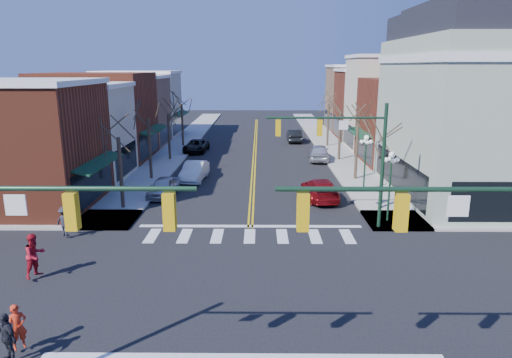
{
  "coord_description": "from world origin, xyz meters",
  "views": [
    {
      "loc": [
        0.55,
        -17.47,
        9.14
      ],
      "look_at": [
        0.33,
        8.04,
        2.8
      ],
      "focal_mm": 32.0,
      "sensor_mm": 36.0,
      "label": 1
    }
  ],
  "objects_px": {
    "pedestrian_dark_a": "(7,337)",
    "lamppost_midblock": "(365,154)",
    "car_right_near": "(320,189)",
    "car_right_mid": "(319,152)",
    "victorian_corner": "(490,103)",
    "pedestrian_red_b": "(35,255)",
    "pedestrian_dark_b": "(65,221)",
    "car_right_far": "(294,136)",
    "car_left_far": "(196,146)",
    "car_left_near": "(163,187)",
    "lamppost_corner": "(390,175)",
    "car_left_mid": "(194,171)",
    "pedestrian_red_a": "(18,327)"
  },
  "relations": [
    {
      "from": "pedestrian_dark_a",
      "to": "lamppost_midblock",
      "type": "bearing_deg",
      "value": 86.31
    },
    {
      "from": "car_right_near",
      "to": "car_right_mid",
      "type": "bearing_deg",
      "value": -101.93
    },
    {
      "from": "victorian_corner",
      "to": "pedestrian_red_b",
      "type": "height_order",
      "value": "victorian_corner"
    },
    {
      "from": "car_right_mid",
      "to": "pedestrian_dark_b",
      "type": "xyz_separation_m",
      "value": [
        -16.4,
        -21.21,
        0.15
      ]
    },
    {
      "from": "victorian_corner",
      "to": "car_right_far",
      "type": "distance_m",
      "value": 27.33
    },
    {
      "from": "lamppost_midblock",
      "to": "pedestrian_red_b",
      "type": "xyz_separation_m",
      "value": [
        -17.43,
        -14.13,
        -1.83
      ]
    },
    {
      "from": "car_left_far",
      "to": "pedestrian_red_b",
      "type": "distance_m",
      "value": 30.82
    },
    {
      "from": "car_left_near",
      "to": "car_right_mid",
      "type": "xyz_separation_m",
      "value": [
        12.8,
        12.87,
        0.15
      ]
    },
    {
      "from": "lamppost_corner",
      "to": "car_left_near",
      "type": "bearing_deg",
      "value": 158.87
    },
    {
      "from": "pedestrian_dark_a",
      "to": "pedestrian_dark_b",
      "type": "bearing_deg",
      "value": 138.12
    },
    {
      "from": "car_left_mid",
      "to": "pedestrian_dark_b",
      "type": "bearing_deg",
      "value": -106.76
    },
    {
      "from": "lamppost_corner",
      "to": "car_left_mid",
      "type": "height_order",
      "value": "lamppost_corner"
    },
    {
      "from": "lamppost_midblock",
      "to": "pedestrian_red_a",
      "type": "distance_m",
      "value": 24.88
    },
    {
      "from": "car_left_mid",
      "to": "car_left_far",
      "type": "relative_size",
      "value": 0.96
    },
    {
      "from": "car_right_mid",
      "to": "pedestrian_dark_b",
      "type": "distance_m",
      "value": 26.81
    },
    {
      "from": "car_left_mid",
      "to": "pedestrian_dark_a",
      "type": "height_order",
      "value": "pedestrian_dark_a"
    },
    {
      "from": "car_left_far",
      "to": "car_right_mid",
      "type": "distance_m",
      "value": 13.58
    },
    {
      "from": "car_left_far",
      "to": "pedestrian_dark_a",
      "type": "bearing_deg",
      "value": -86.6
    },
    {
      "from": "car_left_mid",
      "to": "car_right_mid",
      "type": "height_order",
      "value": "car_right_mid"
    },
    {
      "from": "car_left_near",
      "to": "pedestrian_dark_a",
      "type": "height_order",
      "value": "pedestrian_dark_a"
    },
    {
      "from": "pedestrian_red_a",
      "to": "pedestrian_dark_a",
      "type": "height_order",
      "value": "pedestrian_dark_a"
    },
    {
      "from": "car_right_mid",
      "to": "pedestrian_red_a",
      "type": "xyz_separation_m",
      "value": [
        -13.7,
        -31.38,
        0.1
      ]
    },
    {
      "from": "car_right_near",
      "to": "car_left_mid",
      "type": "bearing_deg",
      "value": -34.34
    },
    {
      "from": "car_left_far",
      "to": "car_right_far",
      "type": "relative_size",
      "value": 1.03
    },
    {
      "from": "victorian_corner",
      "to": "car_left_near",
      "type": "height_order",
      "value": "victorian_corner"
    },
    {
      "from": "car_right_far",
      "to": "lamppost_corner",
      "type": "bearing_deg",
      "value": 95.67
    },
    {
      "from": "pedestrian_dark_a",
      "to": "victorian_corner",
      "type": "bearing_deg",
      "value": 73.42
    },
    {
      "from": "lamppost_midblock",
      "to": "car_right_mid",
      "type": "xyz_separation_m",
      "value": [
        -1.8,
        12.02,
        -2.14
      ]
    },
    {
      "from": "car_left_near",
      "to": "car_left_far",
      "type": "distance_m",
      "value": 17.4
    },
    {
      "from": "car_left_near",
      "to": "car_left_mid",
      "type": "distance_m",
      "value": 4.94
    },
    {
      "from": "pedestrian_red_b",
      "to": "victorian_corner",
      "type": "bearing_deg",
      "value": -34.27
    },
    {
      "from": "pedestrian_red_b",
      "to": "pedestrian_dark_a",
      "type": "distance_m",
      "value": 6.18
    },
    {
      "from": "pedestrian_red_b",
      "to": "pedestrian_red_a",
      "type": "bearing_deg",
      "value": -131.93
    },
    {
      "from": "car_left_mid",
      "to": "pedestrian_red_b",
      "type": "height_order",
      "value": "pedestrian_red_b"
    },
    {
      "from": "lamppost_corner",
      "to": "pedestrian_dark_b",
      "type": "distance_m",
      "value": 18.51
    },
    {
      "from": "car_right_near",
      "to": "pedestrian_dark_a",
      "type": "distance_m",
      "value": 22.08
    },
    {
      "from": "pedestrian_red_b",
      "to": "pedestrian_dark_b",
      "type": "distance_m",
      "value": 5.0
    },
    {
      "from": "victorian_corner",
      "to": "car_left_far",
      "type": "distance_m",
      "value": 29.17
    },
    {
      "from": "lamppost_midblock",
      "to": "car_right_near",
      "type": "height_order",
      "value": "lamppost_midblock"
    },
    {
      "from": "car_left_near",
      "to": "car_left_mid",
      "type": "height_order",
      "value": "car_left_mid"
    },
    {
      "from": "car_left_far",
      "to": "car_right_mid",
      "type": "bearing_deg",
      "value": -14.69
    },
    {
      "from": "car_left_far",
      "to": "pedestrian_dark_b",
      "type": "xyz_separation_m",
      "value": [
        -3.6,
        -25.74,
        0.31
      ]
    },
    {
      "from": "lamppost_midblock",
      "to": "pedestrian_red_b",
      "type": "bearing_deg",
      "value": -140.96
    },
    {
      "from": "lamppost_corner",
      "to": "lamppost_midblock",
      "type": "xyz_separation_m",
      "value": [
        0.0,
        6.5,
        0.0
      ]
    },
    {
      "from": "pedestrian_dark_b",
      "to": "car_left_near",
      "type": "bearing_deg",
      "value": -95.8
    },
    {
      "from": "car_right_mid",
      "to": "pedestrian_red_a",
      "type": "distance_m",
      "value": 34.24
    },
    {
      "from": "pedestrian_red_b",
      "to": "car_right_near",
      "type": "bearing_deg",
      "value": -20.26
    },
    {
      "from": "car_left_near",
      "to": "pedestrian_dark_a",
      "type": "bearing_deg",
      "value": -86.57
    },
    {
      "from": "car_left_near",
      "to": "pedestrian_red_a",
      "type": "relative_size",
      "value": 2.58
    },
    {
      "from": "victorian_corner",
      "to": "pedestrian_dark_b",
      "type": "distance_m",
      "value": 28.46
    }
  ]
}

